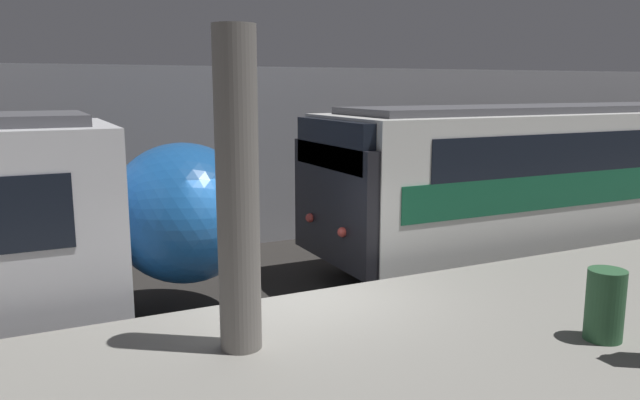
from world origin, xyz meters
The scene contains 4 objects.
ground_plane centered at (0.00, 0.00, 0.00)m, with size 120.00×120.00×0.00m, color #282623.
station_rear_barrier centered at (0.00, 6.42, 2.16)m, with size 50.00×0.15×4.32m.
support_pillar_near centered at (-1.30, -1.46, 2.72)m, with size 0.47×0.47×3.59m.
trash_bin centered at (2.61, -3.11, 1.35)m, with size 0.44×0.44×0.85m.
Camera 1 is at (-3.42, -7.90, 3.87)m, focal length 35.00 mm.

